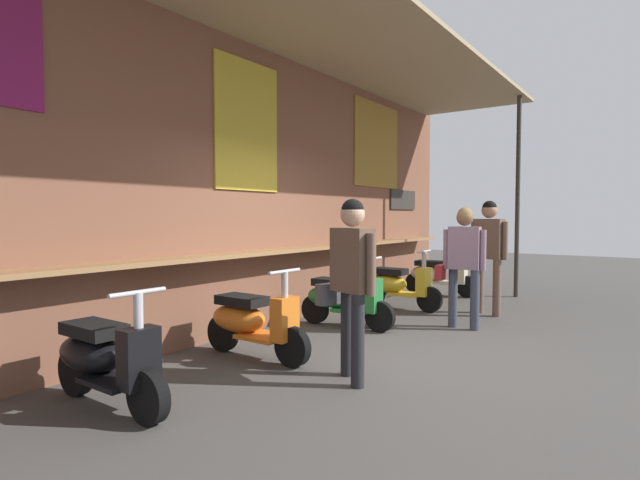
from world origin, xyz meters
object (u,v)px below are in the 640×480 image
at_px(shopper_browsing, 351,271).
at_px(scooter_cream, 437,275).
at_px(scooter_orange, 250,321).
at_px(scooter_yellow, 396,285).
at_px(scooter_black, 103,358).
at_px(scooter_green, 341,298).
at_px(shopper_with_handbag, 463,256).
at_px(shopper_passing, 489,244).

bearing_deg(shopper_browsing, scooter_cream, -148.86).
relative_size(scooter_orange, scooter_cream, 1.00).
distance_m(scooter_yellow, scooter_cream, 1.71).
xyz_separation_m(scooter_orange, shopper_browsing, (-0.03, -1.28, 0.62)).
relative_size(scooter_black, scooter_orange, 1.00).
xyz_separation_m(scooter_green, shopper_with_handbag, (0.86, -1.38, 0.59)).
height_order(scooter_black, shopper_passing, shopper_passing).
height_order(scooter_black, scooter_orange, same).
bearing_deg(scooter_black, scooter_yellow, 90.63).
xyz_separation_m(scooter_orange, scooter_yellow, (3.44, 0.00, 0.00)).
xyz_separation_m(scooter_yellow, shopper_with_handbag, (-0.80, -1.38, 0.59)).
bearing_deg(scooter_green, shopper_passing, 52.38).
height_order(scooter_green, shopper_with_handbag, shopper_with_handbag).
bearing_deg(shopper_passing, scooter_orange, -9.59).
bearing_deg(shopper_with_handbag, scooter_black, -25.39).
distance_m(scooter_black, shopper_with_handbag, 4.57).
xyz_separation_m(scooter_black, scooter_orange, (1.68, -0.00, 0.00)).
xyz_separation_m(scooter_yellow, shopper_browsing, (-3.46, -1.28, 0.62)).
xyz_separation_m(scooter_black, scooter_cream, (6.83, -0.00, 0.00)).
height_order(scooter_green, scooter_cream, same).
bearing_deg(shopper_browsing, scooter_black, -20.35).
bearing_deg(scooter_yellow, scooter_cream, 90.30).
distance_m(scooter_black, shopper_passing, 5.68).
relative_size(scooter_green, shopper_browsing, 0.85).
bearing_deg(scooter_black, scooter_orange, 90.63).
bearing_deg(shopper_with_handbag, shopper_passing, 172.35).
height_order(scooter_cream, shopper_passing, shopper_passing).
height_order(scooter_green, shopper_passing, shopper_passing).
distance_m(shopper_browsing, shopper_passing, 3.82).
bearing_deg(shopper_passing, scooter_yellow, -65.30).
height_order(scooter_yellow, scooter_cream, same).
height_order(scooter_green, scooter_yellow, same).
relative_size(scooter_cream, shopper_browsing, 0.85).
distance_m(scooter_yellow, shopper_passing, 1.58).
bearing_deg(scooter_black, scooter_cream, 90.63).
xyz_separation_m(scooter_green, scooter_cream, (3.36, -0.00, 0.00)).
distance_m(scooter_green, shopper_with_handbag, 1.73).
xyz_separation_m(scooter_green, shopper_passing, (2.00, -1.38, 0.69)).
relative_size(scooter_orange, shopper_with_handbag, 0.86).
bearing_deg(scooter_green, scooter_black, -93.07).
bearing_deg(shopper_with_handbag, scooter_yellow, -127.67).
relative_size(shopper_with_handbag, shopper_browsing, 0.98).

